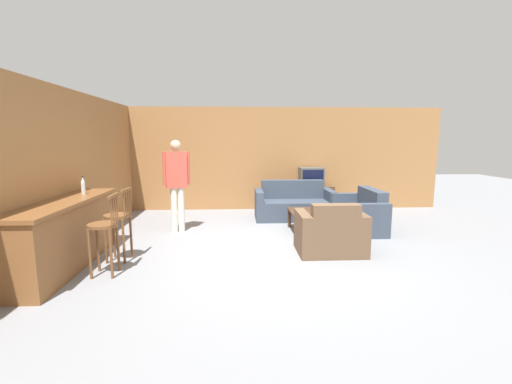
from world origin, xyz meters
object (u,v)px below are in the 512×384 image
at_px(bar_chair_mid, 119,222).
at_px(armchair_near, 331,234).
at_px(coffee_table, 306,214).
at_px(bar_chair_near, 104,232).
at_px(tv_unit, 311,198).
at_px(bottle, 83,186).
at_px(person_by_window, 177,180).
at_px(couch_far, 294,205).
at_px(loveseat_right, 360,215).
at_px(tv, 311,177).

relative_size(bar_chair_mid, armchair_near, 1.05).
xyz_separation_m(armchair_near, coffee_table, (-0.14, 1.26, 0.04)).
bearing_deg(bar_chair_mid, coffee_table, 24.94).
bearing_deg(bar_chair_near, tv_unit, 47.93).
bearing_deg(tv_unit, armchair_near, -96.34).
bearing_deg(bottle, armchair_near, -2.37).
relative_size(tv_unit, person_by_window, 0.62).
xyz_separation_m(bar_chair_mid, person_by_window, (0.58, 1.59, 0.44)).
xyz_separation_m(bar_chair_mid, couch_far, (3.03, 2.62, -0.28)).
bearing_deg(loveseat_right, bottle, -165.68).
relative_size(armchair_near, coffee_table, 1.19).
bearing_deg(bottle, couch_far, 32.04).
height_order(couch_far, tv, tv).
bearing_deg(tv, bar_chair_near, -132.10).
bearing_deg(tv, bar_chair_mid, -136.33).
xyz_separation_m(tv, person_by_window, (-3.00, -1.83, 0.16)).
xyz_separation_m(couch_far, tv, (0.56, 0.80, 0.56)).
xyz_separation_m(couch_far, tv_unit, (0.56, 0.81, 0.01)).
relative_size(armchair_near, tv, 1.79).
relative_size(bar_chair_mid, coffee_table, 1.25).
distance_m(loveseat_right, coffee_table, 1.11).
distance_m(tv, person_by_window, 3.52).
bearing_deg(loveseat_right, couch_far, 137.83).
height_order(armchair_near, loveseat_right, armchair_near).
relative_size(tv, bottle, 2.07).
bearing_deg(loveseat_right, armchair_near, -124.88).
distance_m(bar_chair_near, bottle, 1.19).
relative_size(bar_chair_mid, tv, 1.88).
bearing_deg(coffee_table, loveseat_right, 6.71).
bearing_deg(coffee_table, person_by_window, 176.46).
xyz_separation_m(bar_chair_near, bar_chair_mid, (-0.00, 0.55, 0.00)).
xyz_separation_m(armchair_near, loveseat_right, (0.97, 1.39, -0.00)).
bearing_deg(loveseat_right, tv_unit, 108.06).
height_order(tv_unit, person_by_window, person_by_window).
xyz_separation_m(coffee_table, tv_unit, (0.50, 1.99, -0.03)).
bearing_deg(bottle, tv_unit, 36.30).
relative_size(bar_chair_near, coffee_table, 1.25).
bearing_deg(bottle, bar_chair_mid, -28.53).
distance_m(coffee_table, bottle, 3.94).
height_order(couch_far, loveseat_right, couch_far).
bearing_deg(tv, coffee_table, -104.11).
distance_m(couch_far, coffee_table, 1.19).
height_order(bar_chair_near, tv_unit, bar_chair_near).
bearing_deg(couch_far, coffee_table, -87.20).
bearing_deg(loveseat_right, bar_chair_mid, -159.52).
relative_size(loveseat_right, bottle, 4.91).
xyz_separation_m(couch_far, person_by_window, (-2.45, -1.03, 0.72)).
height_order(tv, bottle, bottle).
relative_size(bar_chair_near, bar_chair_mid, 1.00).
bearing_deg(armchair_near, loveseat_right, 55.12).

